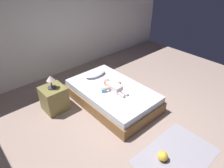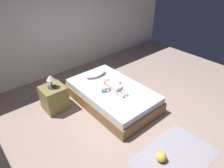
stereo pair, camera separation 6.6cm
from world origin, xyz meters
TOP-DOWN VIEW (x-y plane):
  - ground_plane at (0.00, 0.00)m, footprint 8.00×8.00m
  - wall_behind_bed at (0.00, 3.00)m, footprint 8.00×0.12m
  - bed at (0.19, 0.91)m, footprint 1.23×2.04m
  - pillow at (0.25, 1.59)m, footprint 0.54×0.31m
  - baby at (0.18, 0.86)m, footprint 0.47×0.67m
  - toothbrush at (0.42, 1.00)m, footprint 0.08×0.13m
  - nightstand at (-0.87, 1.55)m, footprint 0.47×0.50m
  - lamp at (-0.87, 1.55)m, footprint 0.18×0.18m
  - rug at (0.02, -0.89)m, footprint 1.36×0.90m
  - toy_ball at (-0.21, -0.78)m, footprint 0.17×0.17m
  - toy_block at (-0.04, 0.92)m, footprint 0.11×0.11m

SIDE VIEW (x-z plane):
  - ground_plane at x=0.00m, z-range 0.00..0.00m
  - rug at x=0.02m, z-range 0.00..0.01m
  - toy_ball at x=-0.21m, z-range 0.01..0.17m
  - bed at x=0.19m, z-range 0.00..0.39m
  - nightstand at x=-0.87m, z-range 0.00..0.54m
  - toothbrush at x=0.42m, z-range 0.39..0.41m
  - toy_block at x=-0.04m, z-range 0.39..0.47m
  - pillow at x=0.25m, z-range 0.39..0.50m
  - baby at x=0.18m, z-range 0.38..0.54m
  - lamp at x=-0.87m, z-range 0.59..0.88m
  - wall_behind_bed at x=0.00m, z-range 0.00..2.55m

